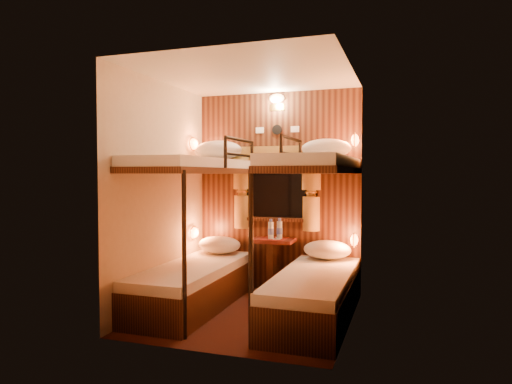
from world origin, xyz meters
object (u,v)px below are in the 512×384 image
(table, at_px, (273,259))
(bottle_left, at_px, (271,230))
(bottle_right, at_px, (280,230))
(bunk_right, at_px, (314,262))
(bunk_left, at_px, (194,254))

(table, distance_m, bottle_left, 0.34)
(table, height_order, bottle_right, bottle_right)
(bottle_left, bearing_deg, table, 65.21)
(bunk_right, relative_size, bottle_right, 7.67)
(bunk_right, bearing_deg, bottle_right, 125.92)
(bunk_left, xyz_separation_m, bunk_right, (1.30, 0.00, 0.00))
(bunk_left, xyz_separation_m, bottle_right, (0.72, 0.79, 0.20))
(bunk_right, distance_m, bottle_right, 1.00)
(bunk_left, distance_m, table, 1.02)
(bunk_left, bearing_deg, bottle_left, 49.71)
(table, bearing_deg, bottle_left, -114.79)
(bunk_right, height_order, bottle_right, bunk_right)
(table, xyz_separation_m, bottle_left, (-0.02, -0.04, 0.34))
(bunk_left, distance_m, bunk_right, 1.30)
(bottle_left, relative_size, bottle_right, 0.96)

